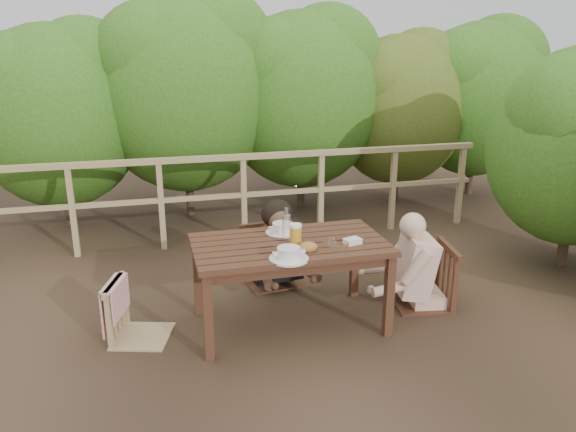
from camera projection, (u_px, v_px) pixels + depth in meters
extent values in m
plane|color=#443020|center=(290.00, 324.00, 4.54)|extent=(60.00, 60.00, 0.00)
cube|color=#3D2215|center=(290.00, 285.00, 4.44)|extent=(1.49, 0.84, 0.69)
cube|color=#A3875C|center=(138.00, 286.00, 4.20)|extent=(0.54, 0.54, 0.87)
cube|color=#3D2215|center=(271.00, 232.00, 5.18)|extent=(0.55, 0.55, 0.99)
cube|color=#3D2215|center=(425.00, 250.00, 4.75)|extent=(0.57, 0.57, 0.99)
cube|color=#A3875C|center=(244.00, 199.00, 6.23)|extent=(5.60, 0.10, 1.01)
cylinder|color=white|center=(289.00, 254.00, 4.00)|extent=(0.29, 0.29, 0.10)
cylinder|color=white|center=(283.00, 228.00, 4.55)|extent=(0.28, 0.28, 0.09)
ellipsoid|color=#A1723A|center=(308.00, 247.00, 4.14)|extent=(0.14, 0.11, 0.08)
cylinder|color=gold|center=(296.00, 235.00, 4.25)|extent=(0.09, 0.09, 0.18)
cylinder|color=white|center=(287.00, 225.00, 4.33)|extent=(0.07, 0.07, 0.28)
cylinder|color=silver|center=(331.00, 244.00, 4.21)|extent=(0.07, 0.07, 0.08)
cube|color=white|center=(352.00, 242.00, 4.29)|extent=(0.15, 0.12, 0.06)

